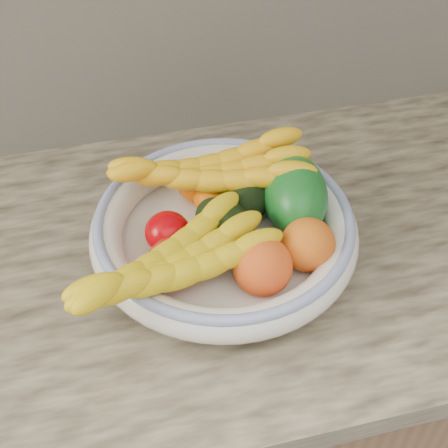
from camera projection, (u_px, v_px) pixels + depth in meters
kitchen_counter at (221, 389)px, 1.27m from camera, size 2.44×0.66×1.40m
fruit_bowl at (224, 230)px, 0.91m from camera, size 0.39×0.39×0.08m
clementine_back_left at (196, 188)px, 0.96m from camera, size 0.06×0.06×0.05m
clementine_back_right at (231, 177)px, 0.98m from camera, size 0.07×0.07×0.05m
clementine_back_mid at (211, 199)px, 0.94m from camera, size 0.07×0.07×0.05m
clementine_extra at (192, 184)px, 0.97m from camera, size 0.05×0.05×0.04m
tomato_left at (168, 232)px, 0.88m from camera, size 0.08×0.08×0.06m
tomato_near_left at (174, 262)px, 0.84m from camera, size 0.08×0.08×0.07m
avocado_center at (225, 224)px, 0.89m from camera, size 0.11×0.12×0.07m
avocado_right at (249, 196)px, 0.94m from camera, size 0.11×0.12×0.07m
green_mango at (295, 195)px, 0.92m from camera, size 0.14×0.16×0.13m
peach_front at (263, 266)px, 0.83m from camera, size 0.09×0.09×0.08m
peach_right at (308, 245)px, 0.86m from camera, size 0.10×0.10×0.08m
banana_bunch_back at (211, 175)px, 0.93m from camera, size 0.33×0.14×0.09m
banana_bunch_front at (172, 268)px, 0.81m from camera, size 0.33×0.24×0.09m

